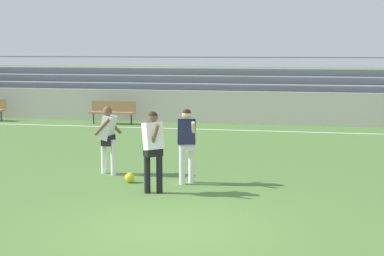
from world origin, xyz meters
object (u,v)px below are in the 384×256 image
Objects in this scene: player_white_dropping_back at (108,134)px; player_white_deep_cover at (153,145)px; bleacher_stand at (172,90)px; bench_far_left at (113,110)px; soccer_ball at (130,178)px; player_dark_challenging at (187,139)px.

player_white_deep_cover is (1.50, -1.54, 0.06)m from player_white_dropping_back.
player_white_deep_cover is at bearing -45.72° from player_white_dropping_back.
bench_far_left is (-1.50, -3.87, -0.53)m from bleacher_stand.
player_dark_challenging is at bearing 6.97° from soccer_ball.
soccer_ball is at bearing 133.41° from player_white_deep_cover.
soccer_ball is (-0.76, 0.80, -0.91)m from player_white_deep_cover.
player_white_dropping_back is 2.10m from player_dark_challenging.
player_dark_challenging is (4.83, -9.29, 0.45)m from bench_far_left.
bleacher_stand reaches higher than player_white_deep_cover.
bench_far_left is 9.16m from player_white_dropping_back.
bleacher_stand is 96.08× the size of soccer_ball.
player_white_deep_cover is 1.09m from player_dark_challenging.
player_white_deep_cover is 1.02× the size of player_dark_challenging.
player_white_dropping_back is at bearing 134.28° from player_white_deep_cover.
bench_far_left is 1.05× the size of player_white_deep_cover.
bench_far_left reaches higher than soccer_ball.
player_dark_challenging reaches higher than bench_far_left.
player_white_dropping_back reaches higher than bench_far_left.
bench_far_left is 10.11m from soccer_ball.
player_white_deep_cover is (2.82, -14.11, -0.05)m from bleacher_stand.
bench_far_left is 1.08× the size of player_dark_challenging.
bleacher_stand is at bearing 104.22° from player_dark_challenging.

